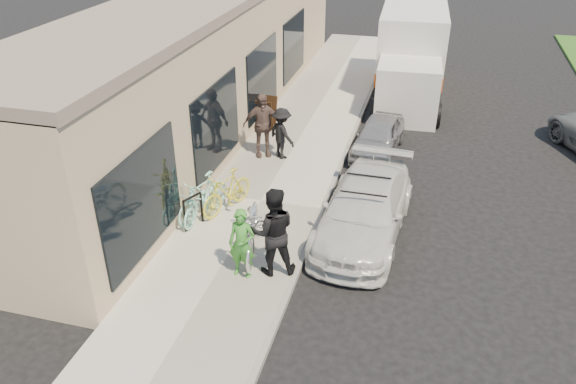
# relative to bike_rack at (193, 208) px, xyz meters

# --- Properties ---
(ground) EXTENTS (120.00, 120.00, 0.00)m
(ground) POSITION_rel_bike_rack_xyz_m (3.14, -1.48, -0.63)
(ground) COLOR black
(ground) RESTS_ON ground
(sidewalk) EXTENTS (3.00, 34.00, 0.15)m
(sidewalk) POSITION_rel_bike_rack_xyz_m (1.14, 1.52, -0.56)
(sidewalk) COLOR #B7B2A5
(sidewalk) RESTS_ON ground
(curb) EXTENTS (0.12, 34.00, 0.13)m
(curb) POSITION_rel_bike_rack_xyz_m (2.69, 1.52, -0.57)
(curb) COLOR gray
(curb) RESTS_ON ground
(storefront) EXTENTS (3.60, 20.00, 4.22)m
(storefront) POSITION_rel_bike_rack_xyz_m (-2.10, 6.51, 1.49)
(storefront) COLOR #CDAE8E
(storefront) RESTS_ON ground
(bike_rack) EXTENTS (0.27, 0.53, 0.80)m
(bike_rack) POSITION_rel_bike_rack_xyz_m (0.00, 0.00, 0.00)
(bike_rack) COLOR black
(bike_rack) RESTS_ON sidewalk
(sandwich_board) EXTENTS (0.65, 0.66, 1.02)m
(sandwich_board) POSITION_rel_bike_rack_xyz_m (-0.08, 5.87, 0.04)
(sandwich_board) COLOR #321C0D
(sandwich_board) RESTS_ON sidewalk
(sedan_white) EXTENTS (2.07, 4.50, 1.31)m
(sedan_white) POSITION_rel_bike_rack_xyz_m (3.78, 0.94, 0.00)
(sedan_white) COLOR silver
(sedan_white) RESTS_ON ground
(sedan_silver) EXTENTS (1.50, 3.13, 1.03)m
(sedan_silver) POSITION_rel_bike_rack_xyz_m (3.55, 5.37, -0.12)
(sedan_silver) COLOR gray
(sedan_silver) RESTS_ON ground
(moving_truck) EXTENTS (2.60, 6.26, 3.02)m
(moving_truck) POSITION_rel_bike_rack_xyz_m (4.01, 10.73, 0.71)
(moving_truck) COLOR silver
(moving_truck) RESTS_ON ground
(tandem_bike) EXTENTS (1.26, 2.29, 1.14)m
(tandem_bike) POSITION_rel_bike_rack_xyz_m (1.61, -0.56, 0.09)
(tandem_bike) COLOR silver
(tandem_bike) RESTS_ON sidewalk
(woman_rider) EXTENTS (0.56, 0.38, 1.50)m
(woman_rider) POSITION_rel_bike_rack_xyz_m (1.68, -1.42, 0.27)
(woman_rider) COLOR #3B8D2F
(woman_rider) RESTS_ON sidewalk
(man_standing) EXTENTS (1.12, 1.00, 1.90)m
(man_standing) POSITION_rel_bike_rack_xyz_m (2.23, -1.14, 0.46)
(man_standing) COLOR black
(man_standing) RESTS_ON sidewalk
(cruiser_bike_a) EXTENTS (0.98, 1.82, 1.05)m
(cruiser_bike_a) POSITION_rel_bike_rack_xyz_m (0.05, 0.47, 0.04)
(cruiser_bike_a) COLOR #9DEAD7
(cruiser_bike_a) RESTS_ON sidewalk
(cruiser_bike_b) EXTENTS (0.59, 1.55, 0.80)m
(cruiser_bike_b) POSITION_rel_bike_rack_xyz_m (-0.01, 0.37, -0.08)
(cruiser_bike_b) COLOR #9DEAD7
(cruiser_bike_b) RESTS_ON sidewalk
(cruiser_bike_c) EXTENTS (1.05, 1.73, 1.00)m
(cruiser_bike_c) POSITION_rel_bike_rack_xyz_m (0.49, 0.88, 0.02)
(cruiser_bike_c) COLOR gold
(cruiser_bike_c) RESTS_ON sidewalk
(bystander_a) EXTENTS (1.10, 1.01, 1.48)m
(bystander_a) POSITION_rel_bike_rack_xyz_m (0.98, 4.03, 0.26)
(bystander_a) COLOR black
(bystander_a) RESTS_ON sidewalk
(bystander_b) EXTENTS (1.18, 0.90, 1.86)m
(bystander_b) POSITION_rel_bike_rack_xyz_m (0.40, 4.02, 0.45)
(bystander_b) COLOR brown
(bystander_b) RESTS_ON sidewalk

